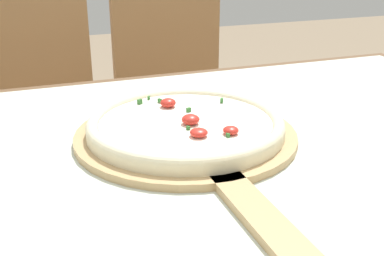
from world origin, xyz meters
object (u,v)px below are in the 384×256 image
(chair_left, at_px, (38,122))
(pizza, at_px, (186,124))
(chair_right, at_px, (177,105))
(pizza_peel, at_px, (191,141))

(chair_left, bearing_deg, pizza, -74.88)
(pizza, distance_m, chair_right, 0.88)
(pizza_peel, bearing_deg, pizza, 89.84)
(chair_right, bearing_deg, pizza, -108.89)
(chair_left, bearing_deg, chair_right, 0.31)
(pizza, relative_size, chair_left, 0.35)
(pizza_peel, bearing_deg, chair_right, 73.28)
(pizza_peel, distance_m, chair_left, 0.88)
(pizza_peel, xyz_separation_m, chair_left, (-0.21, 0.82, -0.24))
(pizza, xyz_separation_m, chair_right, (0.25, 0.80, -0.26))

